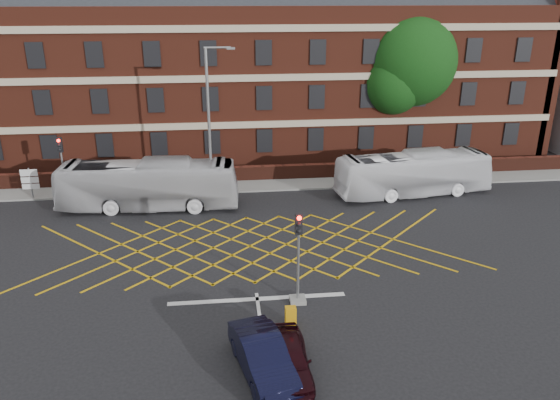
{
  "coord_description": "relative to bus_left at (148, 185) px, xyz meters",
  "views": [
    {
      "loc": [
        -1.34,
        -24.83,
        12.97
      ],
      "look_at": [
        1.59,
        1.5,
        2.82
      ],
      "focal_mm": 35.0,
      "sensor_mm": 36.0,
      "label": 1
    }
  ],
  "objects": [
    {
      "name": "victorian_building",
      "position": [
        6.27,
        13.64,
        6.27
      ],
      "size": [
        51.0,
        12.17,
        20.4
      ],
      "color": "#5E2518",
      "rests_on": "ground"
    },
    {
      "name": "far_pavement",
      "position": [
        6.02,
        3.65,
        -1.51
      ],
      "size": [
        60.0,
        3.0,
        0.12
      ],
      "primitive_type": "cube",
      "color": "slate",
      "rests_on": "ground"
    },
    {
      "name": "bus_right",
      "position": [
        17.49,
        0.57,
        -0.09
      ],
      "size": [
        10.82,
        3.84,
        2.95
      ],
      "primitive_type": "imported",
      "rotation": [
        0.0,
        0.0,
        1.7
      ],
      "color": "white",
      "rests_on": "ground"
    },
    {
      "name": "street_lamp",
      "position": [
        4.03,
        0.52,
        1.93
      ],
      "size": [
        2.25,
        1.0,
        9.91
      ],
      "color": "slate",
      "rests_on": "ground"
    },
    {
      "name": "stop_line",
      "position": [
        6.02,
        -11.85,
        -1.56
      ],
      "size": [
        8.0,
        0.3,
        0.02
      ],
      "primitive_type": "cube",
      "color": "silver",
      "rests_on": "ground"
    },
    {
      "name": "boundary_wall",
      "position": [
        6.02,
        4.65,
        -1.02
      ],
      "size": [
        56.0,
        0.5,
        1.1
      ],
      "primitive_type": "cube",
      "color": "#461C12",
      "rests_on": "ground"
    },
    {
      "name": "box_junction_hatching",
      "position": [
        6.02,
        -6.35,
        -1.56
      ],
      "size": [
        8.22,
        8.22,
        0.02
      ],
      "primitive_type": "cube",
      "rotation": [
        0.0,
        0.0,
        0.79
      ],
      "color": "#CC990C",
      "rests_on": "ground"
    },
    {
      "name": "traffic_light_far",
      "position": [
        -5.59,
        1.93,
        0.2
      ],
      "size": [
        0.7,
        0.7,
        4.27
      ],
      "color": "slate",
      "rests_on": "ground"
    },
    {
      "name": "deciduous_tree",
      "position": [
        19.53,
        8.99,
        5.81
      ],
      "size": [
        7.51,
        7.22,
        11.51
      ],
      "color": "black",
      "rests_on": "ground"
    },
    {
      "name": "ground",
      "position": [
        6.02,
        -8.35,
        -1.57
      ],
      "size": [
        120.0,
        120.0,
        0.0
      ],
      "primitive_type": "plane",
      "color": "black",
      "rests_on": "ground"
    },
    {
      "name": "centre_line",
      "position": [
        6.02,
        -18.35,
        -1.56
      ],
      "size": [
        0.15,
        14.0,
        0.02
      ],
      "primitive_type": "cube",
      "color": "silver",
      "rests_on": "ground"
    },
    {
      "name": "utility_cabinet",
      "position": [
        7.24,
        -14.12,
        -1.12
      ],
      "size": [
        0.45,
        0.36,
        0.89
      ],
      "primitive_type": "cube",
      "color": "orange",
      "rests_on": "ground"
    },
    {
      "name": "car_maroon",
      "position": [
        6.76,
        -17.1,
        -0.91
      ],
      "size": [
        1.56,
        3.86,
        1.31
      ],
      "primitive_type": "imported",
      "rotation": [
        0.0,
        0.0,
        -0.0
      ],
      "color": "black",
      "rests_on": "ground"
    },
    {
      "name": "direction_signs",
      "position": [
        -7.91,
        2.31,
        -0.19
      ],
      "size": [
        1.1,
        0.16,
        2.2
      ],
      "color": "gray",
      "rests_on": "ground"
    },
    {
      "name": "bus_left",
      "position": [
        0.0,
        0.0,
        0.0
      ],
      "size": [
        11.39,
        3.31,
        3.13
      ],
      "primitive_type": "imported",
      "rotation": [
        0.0,
        0.0,
        1.51
      ],
      "color": "#BABABF",
      "rests_on": "ground"
    },
    {
      "name": "car_navy",
      "position": [
        5.86,
        -16.95,
        -0.85
      ],
      "size": [
        2.47,
        4.58,
        1.43
      ],
      "primitive_type": "imported",
      "rotation": [
        0.0,
        0.0,
        0.23
      ],
      "color": "black",
      "rests_on": "ground"
    },
    {
      "name": "traffic_light_near",
      "position": [
        7.8,
        -12.28,
        0.2
      ],
      "size": [
        0.7,
        0.7,
        4.27
      ],
      "color": "slate",
      "rests_on": "ground"
    }
  ]
}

